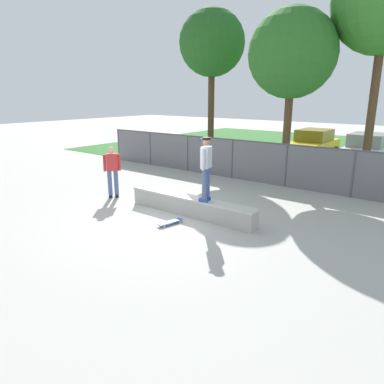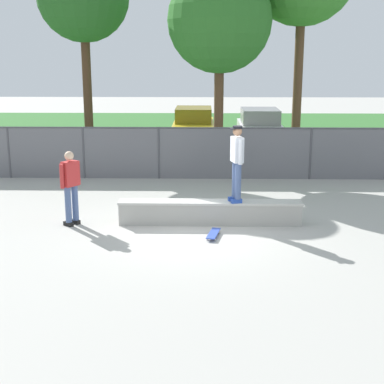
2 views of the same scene
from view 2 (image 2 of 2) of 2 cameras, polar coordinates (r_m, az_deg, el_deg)
The scene contains 10 objects.
ground_plane at distance 13.26m, azimuth 0.13°, elevation -3.92°, with size 80.00×80.00×0.00m, color #ADAAA3.
grass_strip at distance 28.78m, azimuth 0.75°, elevation 5.91°, with size 29.44×20.00×0.02m, color #336B2D.
concrete_ledge at distance 13.69m, azimuth 1.84°, elevation -2.08°, with size 4.47×0.50×0.58m.
skateboarder at distance 13.35m, azimuth 4.58°, elevation 3.28°, with size 0.37×0.58×1.84m.
skateboard at distance 12.81m, azimuth 2.19°, elevation -4.25°, with size 0.35×0.82×0.09m.
chainlink_fence at distance 18.46m, azimuth 0.47°, elevation 4.21°, with size 17.51×0.07×1.72m.
tree_near_right at distance 19.23m, azimuth 2.84°, elevation 16.98°, with size 3.46×3.46×6.84m.
car_yellow at distance 25.48m, azimuth 0.16°, elevation 6.73°, with size 2.02×4.20×1.66m.
car_white at distance 25.04m, azimuth 6.92°, elevation 6.50°, with size 2.02×4.20×1.66m.
bystander at distance 13.71m, azimuth -12.25°, elevation 0.73°, with size 0.43×0.51×1.82m.
Camera 2 is at (0.24, -12.61, 4.10)m, focal length 52.43 mm.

